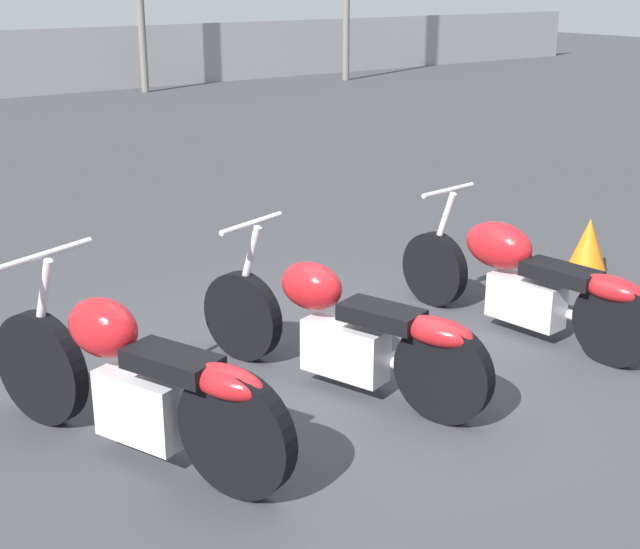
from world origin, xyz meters
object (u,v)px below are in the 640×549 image
object	(u,v)px
motorcycle_slot_0	(136,382)
motorcycle_slot_2	(523,279)
traffic_cone_near	(588,246)
motorcycle_slot_1	(343,329)

from	to	relation	value
motorcycle_slot_0	motorcycle_slot_2	size ratio (longest dim) A/B	0.93
motorcycle_slot_2	traffic_cone_near	distance (m)	1.59
motorcycle_slot_1	motorcycle_slot_2	bearing A→B (deg)	-18.49
traffic_cone_near	motorcycle_slot_1	bearing A→B (deg)	-169.83
traffic_cone_near	motorcycle_slot_2	bearing A→B (deg)	-158.92
motorcycle_slot_0	motorcycle_slot_1	distance (m)	1.36
motorcycle_slot_0	motorcycle_slot_1	size ratio (longest dim) A/B	0.97
motorcycle_slot_2	traffic_cone_near	world-z (taller)	motorcycle_slot_2
motorcycle_slot_2	traffic_cone_near	xyz separation A→B (m)	(1.48, 0.57, -0.16)
motorcycle_slot_0	motorcycle_slot_1	bearing A→B (deg)	-20.17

